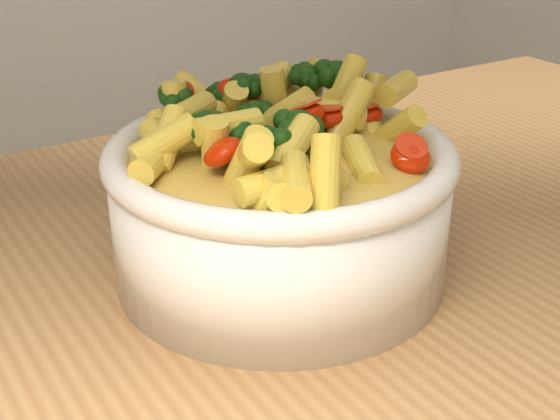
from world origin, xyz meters
TOP-DOWN VIEW (x-y plane):
  - table at (0.00, 0.00)m, footprint 1.20×0.80m
  - serving_bowl at (-0.03, 0.06)m, footprint 0.24×0.24m
  - pasta_salad at (-0.03, 0.06)m, footprint 0.19×0.19m

SIDE VIEW (x-z plane):
  - table at x=0.00m, z-range 0.35..1.25m
  - serving_bowl at x=-0.03m, z-range 0.90..1.00m
  - pasta_salad at x=-0.03m, z-range 0.99..1.04m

